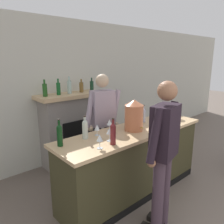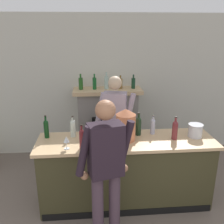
{
  "view_description": "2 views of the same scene",
  "coord_description": "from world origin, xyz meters",
  "px_view_note": "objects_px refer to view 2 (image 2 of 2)",
  "views": [
    {
      "loc": [
        -2.32,
        0.53,
        2.02
      ],
      "look_at": [
        -0.06,
        3.09,
        1.18
      ],
      "focal_mm": 35.0,
      "sensor_mm": 36.0,
      "label": 1
    },
    {
      "loc": [
        -0.54,
        -0.53,
        2.46
      ],
      "look_at": [
        -0.24,
        2.96,
        1.29
      ],
      "focal_mm": 40.0,
      "sensor_mm": 36.0,
      "label": 2
    }
  ],
  "objects_px": {
    "copper_dispenser": "(126,125)",
    "wine_glass_front_right": "(85,136)",
    "wine_bottle_chardonnay_pale": "(82,138)",
    "wine_bottle_cabernet_heavy": "(153,126)",
    "person_customer": "(106,171)",
    "wine_bottle_port_short": "(138,125)",
    "wine_bottle_merlot_tall": "(73,128)",
    "wine_glass_near_bucket": "(86,129)",
    "wine_glass_front_left": "(66,140)",
    "wine_bottle_rose_blush": "(175,129)",
    "wine_bottle_riesling_slim": "(46,128)",
    "ice_bucket_steel": "(195,131)",
    "fireplace_stone": "(108,122)",
    "person_bartender": "(115,125)",
    "wine_glass_by_dispenser": "(105,127)"
  },
  "relations": [
    {
      "from": "copper_dispenser",
      "to": "wine_glass_front_right",
      "type": "xyz_separation_m",
      "value": [
        -0.54,
        -0.1,
        -0.1
      ]
    },
    {
      "from": "wine_bottle_chardonnay_pale",
      "to": "wine_bottle_cabernet_heavy",
      "type": "xyz_separation_m",
      "value": [
        1.01,
        0.39,
        -0.02
      ]
    },
    {
      "from": "person_customer",
      "to": "wine_bottle_port_short",
      "type": "distance_m",
      "value": 1.05
    },
    {
      "from": "copper_dispenser",
      "to": "wine_bottle_cabernet_heavy",
      "type": "relative_size",
      "value": 1.57
    },
    {
      "from": "wine_bottle_merlot_tall",
      "to": "wine_glass_near_bucket",
      "type": "height_order",
      "value": "wine_bottle_merlot_tall"
    },
    {
      "from": "wine_glass_front_left",
      "to": "wine_bottle_merlot_tall",
      "type": "bearing_deg",
      "value": 81.23
    },
    {
      "from": "wine_bottle_rose_blush",
      "to": "wine_bottle_riesling_slim",
      "type": "relative_size",
      "value": 1.0
    },
    {
      "from": "copper_dispenser",
      "to": "ice_bucket_steel",
      "type": "relative_size",
      "value": 2.18
    },
    {
      "from": "wine_bottle_port_short",
      "to": "person_customer",
      "type": "bearing_deg",
      "value": -120.15
    },
    {
      "from": "wine_bottle_port_short",
      "to": "wine_bottle_rose_blush",
      "type": "bearing_deg",
      "value": -22.01
    },
    {
      "from": "fireplace_stone",
      "to": "wine_bottle_rose_blush",
      "type": "relative_size",
      "value": 5.14
    },
    {
      "from": "wine_bottle_cabernet_heavy",
      "to": "wine_glass_front_right",
      "type": "xyz_separation_m",
      "value": [
        -0.97,
        -0.28,
        -0.0
      ]
    },
    {
      "from": "wine_bottle_riesling_slim",
      "to": "person_bartender",
      "type": "bearing_deg",
      "value": 23.34
    },
    {
      "from": "wine_bottle_riesling_slim",
      "to": "wine_bottle_port_short",
      "type": "bearing_deg",
      "value": -0.54
    },
    {
      "from": "wine_glass_front_left",
      "to": "fireplace_stone",
      "type": "bearing_deg",
      "value": 69.39
    },
    {
      "from": "wine_bottle_rose_blush",
      "to": "ice_bucket_steel",
      "type": "bearing_deg",
      "value": 10.32
    },
    {
      "from": "person_bartender",
      "to": "wine_bottle_rose_blush",
      "type": "xyz_separation_m",
      "value": [
        0.77,
        -0.63,
        0.17
      ]
    },
    {
      "from": "wine_bottle_rose_blush",
      "to": "wine_bottle_riesling_slim",
      "type": "bearing_deg",
      "value": 173.46
    },
    {
      "from": "copper_dispenser",
      "to": "wine_bottle_port_short",
      "type": "distance_m",
      "value": 0.27
    },
    {
      "from": "fireplace_stone",
      "to": "wine_bottle_port_short",
      "type": "xyz_separation_m",
      "value": [
        0.35,
        -1.34,
        0.45
      ]
    },
    {
      "from": "wine_bottle_port_short",
      "to": "wine_glass_front_right",
      "type": "distance_m",
      "value": 0.79
    },
    {
      "from": "ice_bucket_steel",
      "to": "wine_bottle_rose_blush",
      "type": "xyz_separation_m",
      "value": [
        -0.32,
        -0.06,
        0.05
      ]
    },
    {
      "from": "copper_dispenser",
      "to": "wine_glass_front_left",
      "type": "bearing_deg",
      "value": -165.58
    },
    {
      "from": "wine_bottle_rose_blush",
      "to": "wine_glass_front_left",
      "type": "relative_size",
      "value": 1.92
    },
    {
      "from": "wine_bottle_chardonnay_pale",
      "to": "person_customer",
      "type": "bearing_deg",
      "value": -63.34
    },
    {
      "from": "wine_bottle_chardonnay_pale",
      "to": "wine_glass_front_right",
      "type": "relative_size",
      "value": 1.95
    },
    {
      "from": "person_customer",
      "to": "wine_bottle_port_short",
      "type": "relative_size",
      "value": 5.37
    },
    {
      "from": "wine_bottle_chardonnay_pale",
      "to": "wine_glass_front_left",
      "type": "relative_size",
      "value": 1.9
    },
    {
      "from": "wine_glass_front_left",
      "to": "wine_glass_by_dispenser",
      "type": "distance_m",
      "value": 0.66
    },
    {
      "from": "wine_bottle_merlot_tall",
      "to": "wine_glass_near_bucket",
      "type": "distance_m",
      "value": 0.19
    },
    {
      "from": "person_bartender",
      "to": "wine_bottle_chardonnay_pale",
      "type": "distance_m",
      "value": 0.96
    },
    {
      "from": "fireplace_stone",
      "to": "wine_bottle_cabernet_heavy",
      "type": "xyz_separation_m",
      "value": [
        0.57,
        -1.31,
        0.43
      ]
    },
    {
      "from": "wine_bottle_port_short",
      "to": "wine_glass_front_left",
      "type": "relative_size",
      "value": 1.95
    },
    {
      "from": "fireplace_stone",
      "to": "wine_glass_near_bucket",
      "type": "distance_m",
      "value": 1.44
    },
    {
      "from": "wine_glass_near_bucket",
      "to": "wine_glass_by_dispenser",
      "type": "relative_size",
      "value": 0.93
    },
    {
      "from": "wine_bottle_rose_blush",
      "to": "wine_glass_by_dispenser",
      "type": "bearing_deg",
      "value": 164.79
    },
    {
      "from": "person_customer",
      "to": "copper_dispenser",
      "type": "xyz_separation_m",
      "value": [
        0.32,
        0.75,
        0.24
      ]
    },
    {
      "from": "copper_dispenser",
      "to": "wine_bottle_cabernet_heavy",
      "type": "bearing_deg",
      "value": 22.92
    },
    {
      "from": "person_customer",
      "to": "wine_glass_by_dispenser",
      "type": "height_order",
      "value": "person_customer"
    },
    {
      "from": "wine_bottle_rose_blush",
      "to": "wine_glass_front_left",
      "type": "xyz_separation_m",
      "value": [
        -1.46,
        -0.17,
        -0.02
      ]
    },
    {
      "from": "wine_bottle_rose_blush",
      "to": "person_customer",
      "type": "bearing_deg",
      "value": -144.41
    },
    {
      "from": "fireplace_stone",
      "to": "person_bartender",
      "type": "height_order",
      "value": "person_bartender"
    },
    {
      "from": "wine_bottle_rose_blush",
      "to": "wine_glass_front_right",
      "type": "height_order",
      "value": "wine_bottle_rose_blush"
    },
    {
      "from": "wine_bottle_chardonnay_pale",
      "to": "wine_glass_by_dispenser",
      "type": "bearing_deg",
      "value": 53.88
    },
    {
      "from": "wine_glass_front_left",
      "to": "wine_glass_front_right",
      "type": "distance_m",
      "value": 0.26
    },
    {
      "from": "person_bartender",
      "to": "wine_glass_front_right",
      "type": "bearing_deg",
      "value": -123.14
    },
    {
      "from": "ice_bucket_steel",
      "to": "wine_bottle_chardonnay_pale",
      "type": "height_order",
      "value": "wine_bottle_chardonnay_pale"
    },
    {
      "from": "ice_bucket_steel",
      "to": "copper_dispenser",
      "type": "bearing_deg",
      "value": -178.63
    },
    {
      "from": "copper_dispenser",
      "to": "wine_bottle_chardonnay_pale",
      "type": "distance_m",
      "value": 0.63
    },
    {
      "from": "ice_bucket_steel",
      "to": "wine_bottle_riesling_slim",
      "type": "bearing_deg",
      "value": 176.04
    }
  ]
}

